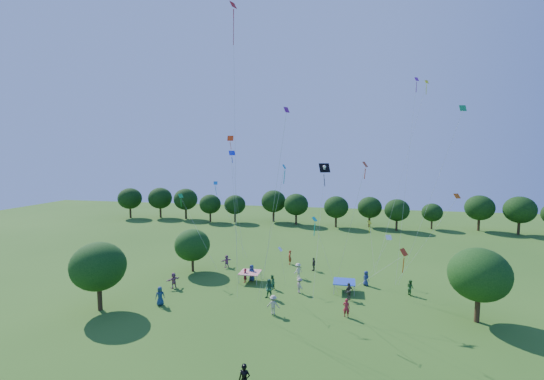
{
  "coord_description": "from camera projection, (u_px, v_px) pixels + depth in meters",
  "views": [
    {
      "loc": [
        6.5,
        -16.73,
        14.06
      ],
      "look_at": [
        0.0,
        14.0,
        11.0
      ],
      "focal_mm": 24.0,
      "sensor_mm": 36.0,
      "label": 1
    }
  ],
  "objects": [
    {
      "name": "crowd_person_11",
      "position": [
        227.0,
        261.0,
        45.45
      ],
      "size": [
        1.33,
        1.46,
        1.56
      ],
      "primitive_type": "imported",
      "rotation": [
        0.0,
        0.0,
        4.03
      ],
      "color": "#A15E8C",
      "rests_on": "ground"
    },
    {
      "name": "crowd_person_12",
      "position": [
        160.0,
        296.0,
        33.97
      ],
      "size": [
        0.99,
        0.88,
        1.78
      ],
      "primitive_type": "imported",
      "rotation": [
        0.0,
        0.0,
        3.73
      ],
      "color": "navy",
      "rests_on": "ground"
    },
    {
      "name": "crowd_person_4",
      "position": [
        314.0,
        264.0,
        44.11
      ],
      "size": [
        0.64,
        1.03,
        1.62
      ],
      "primitive_type": "imported",
      "rotation": [
        0.0,
        0.0,
        4.49
      ],
      "color": "#39322E",
      "rests_on": "ground"
    },
    {
      "name": "small_kite_6",
      "position": [
        281.0,
        254.0,
        33.88
      ],
      "size": [
        0.4,
        2.73,
        4.25
      ],
      "color": "white"
    },
    {
      "name": "crowd_person_3",
      "position": [
        300.0,
        285.0,
        36.97
      ],
      "size": [
        0.98,
        1.11,
        1.58
      ],
      "primitive_type": "imported",
      "rotation": [
        0.0,
        0.0,
        2.2
      ],
      "color": "#A59184",
      "rests_on": "ground"
    },
    {
      "name": "small_kite_14",
      "position": [
        387.0,
        241.0,
        37.97
      ],
      "size": [
        2.11,
        0.52,
        4.4
      ],
      "color": "white"
    },
    {
      "name": "small_kite_5",
      "position": [
        277.0,
        177.0,
        27.02
      ],
      "size": [
        3.27,
        4.88,
        16.04
      ],
      "color": "#821578"
    },
    {
      "name": "crowd_person_15",
      "position": [
        273.0,
        305.0,
        32.02
      ],
      "size": [
        1.15,
        0.54,
        1.74
      ],
      "primitive_type": "imported",
      "rotation": [
        0.0,
        0.0,
        3.12
      ],
      "color": "#ADA68B",
      "rests_on": "ground"
    },
    {
      "name": "crowd_person_13",
      "position": [
        245.0,
        275.0,
        40.04
      ],
      "size": [
        0.43,
        0.62,
        1.58
      ],
      "primitive_type": "imported",
      "rotation": [
        0.0,
        0.0,
        4.63
      ],
      "color": "maroon",
      "rests_on": "ground"
    },
    {
      "name": "tent_blue",
      "position": [
        344.0,
        282.0,
        37.33
      ],
      "size": [
        2.2,
        2.2,
        1.1
      ],
      "color": "#1C3DB7",
      "rests_on": "ground"
    },
    {
      "name": "small_kite_2",
      "position": [
        370.0,
        229.0,
        41.09
      ],
      "size": [
        0.83,
        3.0,
        5.25
      ],
      "color": "#F5F115"
    },
    {
      "name": "red_high_kite",
      "position": [
        234.0,
        67.0,
        32.66
      ],
      "size": [
        1.23,
        2.93,
        26.48
      ],
      "color": "red"
    },
    {
      "name": "small_kite_15",
      "position": [
        278.0,
        202.0,
        29.65
      ],
      "size": [
        2.65,
        1.12,
        11.98
      ],
      "color": "#0D99C7"
    },
    {
      "name": "small_kite_13",
      "position": [
        411.0,
        138.0,
        36.15
      ],
      "size": [
        1.99,
        3.19,
        20.48
      ],
      "color": "purple"
    },
    {
      "name": "crowd_person_9",
      "position": [
        298.0,
        271.0,
        41.45
      ],
      "size": [
        1.11,
        1.21,
        1.75
      ],
      "primitive_type": "imported",
      "rotation": [
        0.0,
        0.0,
        4.04
      ],
      "color": "beige",
      "rests_on": "ground"
    },
    {
      "name": "near_tree_east",
      "position": [
        479.0,
        275.0,
        30.26
      ],
      "size": [
        4.91,
        4.91,
        6.32
      ],
      "color": "#422B19",
      "rests_on": "ground"
    },
    {
      "name": "crowd_person_7",
      "position": [
        290.0,
        257.0,
        46.68
      ],
      "size": [
        0.55,
        0.74,
        1.81
      ],
      "primitive_type": "imported",
      "rotation": [
        0.0,
        0.0,
        4.89
      ],
      "color": "maroon",
      "rests_on": "ground"
    },
    {
      "name": "small_kite_8",
      "position": [
        395.0,
        260.0,
        27.48
      ],
      "size": [
        4.39,
        6.23,
        5.89
      ],
      "color": "red"
    },
    {
      "name": "small_kite_4",
      "position": [
        234.0,
        167.0,
        44.68
      ],
      "size": [
        2.02,
        1.06,
        13.25
      ],
      "color": "#162BE4"
    },
    {
      "name": "crowd_person_5",
      "position": [
        174.0,
        280.0,
        38.39
      ],
      "size": [
        1.28,
        1.6,
        1.65
      ],
      "primitive_type": "imported",
      "rotation": [
        0.0,
        0.0,
        4.16
      ],
      "color": "#945675",
      "rests_on": "ground"
    },
    {
      "name": "crowd_person_1",
      "position": [
        346.0,
        308.0,
        31.53
      ],
      "size": [
        0.66,
        0.47,
        1.64
      ],
      "primitive_type": "imported",
      "rotation": [
        0.0,
        0.0,
        3.01
      ],
      "color": "maroon",
      "rests_on": "ground"
    },
    {
      "name": "crowd_person_14",
      "position": [
        272.0,
        282.0,
        38.02
      ],
      "size": [
        0.6,
        0.83,
        1.5
      ],
      "primitive_type": "imported",
      "rotation": [
        0.0,
        0.0,
        4.42
      ],
      "color": "#275C35",
      "rests_on": "ground"
    },
    {
      "name": "small_kite_12",
      "position": [
        221.0,
        197.0,
        46.9
      ],
      "size": [
        5.13,
        2.32,
        9.29
      ],
      "color": "#167CDE"
    },
    {
      "name": "tent_red_stripe",
      "position": [
        250.0,
        272.0,
        40.31
      ],
      "size": [
        2.2,
        2.2,
        1.1
      ],
      "color": "red",
      "rests_on": "ground"
    },
    {
      "name": "pirate_kite",
      "position": [
        324.0,
        171.0,
        35.49
      ],
      "size": [
        1.17,
        5.32,
        11.92
      ],
      "color": "black"
    },
    {
      "name": "crowd_person_10",
      "position": [
        349.0,
        291.0,
        35.19
      ],
      "size": [
        1.04,
        1.03,
        1.71
      ],
      "primitive_type": "imported",
      "rotation": [
        0.0,
        0.0,
        3.91
      ],
      "color": "#3C3730",
      "rests_on": "ground"
    },
    {
      "name": "small_kite_3",
      "position": [
        186.0,
        207.0,
        42.63
      ],
      "size": [
        5.68,
        2.73,
        8.14
      ],
      "color": "green"
    },
    {
      "name": "small_kite_7",
      "position": [
        319.0,
        234.0,
        30.8
      ],
      "size": [
        2.23,
        3.07,
        7.58
      ],
      "color": "#0CBAA5"
    },
    {
      "name": "small_kite_10",
      "position": [
        412.0,
        138.0,
        39.45
      ],
      "size": [
        5.46,
        4.31,
        20.9
      ],
      "color": "yellow"
    },
    {
      "name": "crowd_person_2",
      "position": [
        410.0,
        287.0,
        36.45
      ],
      "size": [
        0.69,
        0.87,
        1.55
      ],
      "primitive_type": "imported",
      "rotation": [
        0.0,
        0.0,
        1.99
      ],
      "color": "#295F28",
      "rests_on": "ground"
    },
    {
      "name": "crowd_person_8",
      "position": [
        269.0,
        289.0,
        35.57
      ],
      "size": [
        1.02,
        0.65,
        1.92
      ],
      "primitive_type": "imported",
      "rotation": [
        0.0,
        0.0,
        6.13
      ],
      "color": "#296141",
      "rests_on": "ground"
    },
    {
      "name": "near_tree_west",
      "position": [
        98.0,
        266.0,
        32.65
      ],
      "size": [
        4.83,
        4.83,
        6.23
      ],
      "color": "#422B19",
      "rests_on": "ground"
    },
    {
      "name": "small_kite_11",
      "position": [
        446.0,
        154.0,
        31.88
      ],
      "size": [
        4.68,
        2.65,
        16.95
      ],
      "color": "#198D47"
    },
    {
      "name": "man_in_black",
      "position": [
        244.0,
        380.0,
        21.2
      ],
      "size": [
        0.73,
        0.48,
        1.9
      ],
      "primitive_type": "imported",
      "rotation": [
        0.0,
        0.0,
        0.04
      ],
      "color": "black",
      "rests_on": "ground"
    },
    {
      "name": "small_kite_1",
      "position": [
        232.0,
        162.0,
        39.0
      ],
      "size": [
        0.98,
        0.49,
        14.79
      ],
      "color": "#FF3C0D"
    },
    {
      "name": "crowd_person_0",
      "position": [
        366.0,
        278.0,
        39.1
      ],
      "size": [
        0.86,
        0.87,
        1.61
      ],
      "primitive_type": "imported",
      "rotation": [
        0.0,
        0.0,
        2.34
      ],
      "color": "navy",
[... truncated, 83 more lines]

